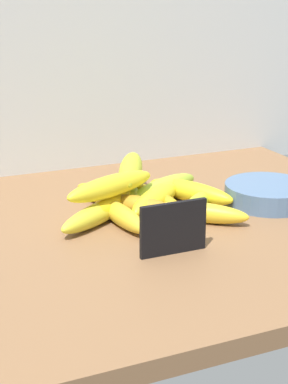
{
  "coord_description": "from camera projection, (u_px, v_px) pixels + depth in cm",
  "views": [
    {
      "loc": [
        -33.87,
        -91.16,
        42.48
      ],
      "look_at": [
        6.41,
        2.62,
        8.0
      ],
      "focal_mm": 57.02,
      "sensor_mm": 36.0,
      "label": 1
    }
  ],
  "objects": [
    {
      "name": "fruit_bowl",
      "position": [
        268.0,
        194.0,
        1.17
      ],
      "size": [
        16.54,
        16.54,
        3.79
      ],
      "primitive_type": "cylinder",
      "color": "slate",
      "rests_on": "counter_top"
    },
    {
      "name": "back_wall",
      "position": [
        48.0,
        24.0,
        1.28
      ],
      "size": [
        130.0,
        2.0,
        70.0
      ],
      "primitive_type": "cube",
      "color": "silver",
      "rests_on": "ground"
    },
    {
      "name": "banana_1",
      "position": [
        106.0,
        197.0,
        1.15
      ],
      "size": [
        9.16,
        17.95,
        3.6
      ],
      "primitive_type": "ellipsoid",
      "rotation": [
        0.0,
        0.0,
        1.9
      ],
      "color": "gold",
      "rests_on": "counter_top"
    },
    {
      "name": "banana_0",
      "position": [
        144.0,
        194.0,
        1.17
      ],
      "size": [
        9.22,
        20.22,
        3.57
      ],
      "primitive_type": "ellipsoid",
      "rotation": [
        0.0,
        0.0,
        1.86
      ],
      "color": "#A48619",
      "rests_on": "counter_top"
    },
    {
      "name": "banana_7",
      "position": [
        195.0,
        206.0,
        1.1
      ],
      "size": [
        14.02,
        14.17,
        3.3
      ],
      "primitive_type": "ellipsoid",
      "rotation": [
        0.0,
        0.0,
        0.79
      ],
      "color": "#A4B427",
      "rests_on": "counter_top"
    },
    {
      "name": "banana_6",
      "position": [
        128.0,
        189.0,
        1.19
      ],
      "size": [
        7.05,
        19.35,
        3.68
      ],
      "primitive_type": "ellipsoid",
      "rotation": [
        0.0,
        0.0,
        1.39
      ],
      "color": "#A9B838",
      "rests_on": "counter_top"
    },
    {
      "name": "banana_3",
      "position": [
        121.0,
        215.0,
        1.06
      ],
      "size": [
        5.37,
        17.47,
        3.55
      ],
      "primitive_type": "ellipsoid",
      "rotation": [
        0.0,
        0.0,
        4.82
      ],
      "color": "gold",
      "rests_on": "counter_top"
    },
    {
      "name": "banana_8",
      "position": [
        201.0,
        212.0,
        1.07
      ],
      "size": [
        15.09,
        13.99,
        3.57
      ],
      "primitive_type": "ellipsoid",
      "rotation": [
        0.0,
        0.0,
        2.41
      ],
      "color": "gold",
      "rests_on": "counter_top"
    },
    {
      "name": "chalkboard_sign",
      "position": [
        173.0,
        230.0,
        0.94
      ],
      "size": [
        11.0,
        1.8,
        8.4
      ],
      "color": "black",
      "rests_on": "counter_top"
    },
    {
      "name": "banana_12",
      "position": [
        111.0,
        186.0,
        1.08
      ],
      "size": [
        19.64,
        10.92,
        3.9
      ],
      "primitive_type": "ellipsoid",
      "rotation": [
        0.0,
        0.0,
        0.38
      ],
      "color": "yellow",
      "rests_on": "banana_2"
    },
    {
      "name": "banana_4",
      "position": [
        190.0,
        191.0,
        1.18
      ],
      "size": [
        12.9,
        18.09,
        3.95
      ],
      "primitive_type": "ellipsoid",
      "rotation": [
        0.0,
        0.0,
        5.25
      ],
      "color": "yellow",
      "rests_on": "counter_top"
    },
    {
      "name": "counter_top",
      "position": [
        116.0,
        237.0,
        1.05
      ],
      "size": [
        110.0,
        76.0,
        3.0
      ],
      "primitive_type": "cube",
      "color": "brown",
      "rests_on": "ground"
    },
    {
      "name": "banana_2",
      "position": [
        112.0,
        205.0,
        1.1
      ],
      "size": [
        17.08,
        15.29,
        4.07
      ],
      "primitive_type": "ellipsoid",
      "rotation": [
        0.0,
        0.0,
        0.7
      ],
      "color": "yellow",
      "rests_on": "counter_top"
    },
    {
      "name": "banana_13",
      "position": [
        131.0,
        170.0,
        1.18
      ],
      "size": [
        12.85,
        20.36,
        4.4
      ],
      "primitive_type": "ellipsoid",
      "rotation": [
        0.0,
        0.0,
        1.12
      ],
      "color": "gold",
      "rests_on": "banana_6"
    },
    {
      "name": "banana_5",
      "position": [
        98.0,
        214.0,
        1.06
      ],
      "size": [
        18.07,
        13.78,
        3.77
      ],
      "primitive_type": "ellipsoid",
      "rotation": [
        0.0,
        0.0,
        0.59
      ],
      "color": "yellow",
      "rests_on": "counter_top"
    },
    {
      "name": "banana_11",
      "position": [
        142.0,
        207.0,
        1.09
      ],
      "size": [
        12.2,
        14.96,
        3.95
      ],
      "primitive_type": "ellipsoid",
      "rotation": [
        0.0,
        0.0,
        5.33
      ],
      "color": "#A97D20",
      "rests_on": "counter_top"
    },
    {
      "name": "banana_10",
      "position": [
        155.0,
        200.0,
        1.12
      ],
      "size": [
        15.77,
        14.45,
        4.39
      ],
      "primitive_type": "ellipsoid",
      "rotation": [
        0.0,
        0.0,
        0.71
      ],
      "color": "yellow",
      "rests_on": "counter_top"
    },
    {
      "name": "banana_9",
      "position": [
        164.0,
        188.0,
        1.19
      ],
      "size": [
        18.67,
        12.07,
        4.17
      ],
      "primitive_type": "ellipsoid",
      "rotation": [
        0.0,
        0.0,
        0.46
      ],
      "color": "#A2C032",
      "rests_on": "counter_top"
    }
  ]
}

